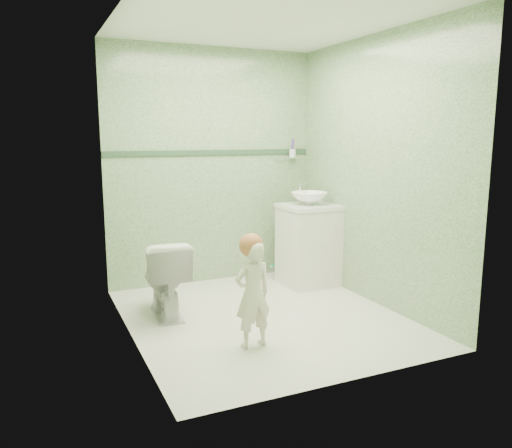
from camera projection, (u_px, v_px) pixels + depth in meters
name	position (u px, v px, depth m)	size (l,w,h in m)	color
ground	(263.00, 317.00, 4.30)	(2.50, 2.50, 0.00)	silver
room_shell	(264.00, 176.00, 4.09)	(2.50, 2.54, 2.40)	#678D64
trim_stripe	(212.00, 152.00, 5.17)	(2.20, 0.02, 0.05)	#2E4B33
vanity	(308.00, 246.00, 5.20)	(0.52, 0.50, 0.80)	white
counter	(309.00, 207.00, 5.13)	(0.54, 0.52, 0.04)	white
basin	(309.00, 198.00, 5.11)	(0.37, 0.37, 0.13)	white
faucet	(300.00, 189.00, 5.26)	(0.03, 0.13, 0.18)	silver
cup_holder	(292.00, 153.00, 5.49)	(0.26, 0.07, 0.21)	silver
toilet	(165.00, 277.00, 4.30)	(0.37, 0.65, 0.67)	white
toddler	(253.00, 295.00, 3.64)	(0.29, 0.19, 0.79)	beige
hair_cap	(251.00, 245.00, 3.60)	(0.17, 0.17, 0.17)	#AE6037
teal_toothbrush	(271.00, 265.00, 3.53)	(0.11, 0.14, 0.08)	#039C6F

